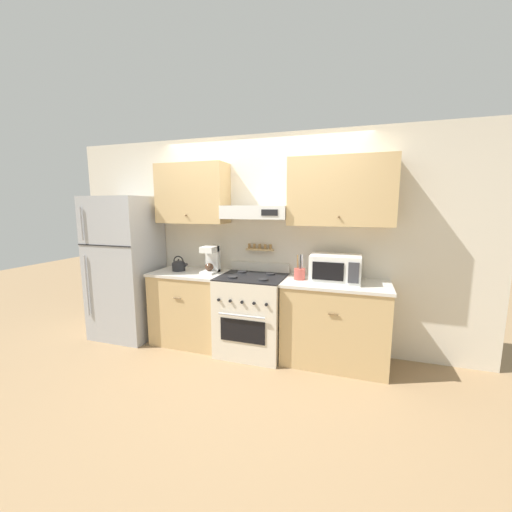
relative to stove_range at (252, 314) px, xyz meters
The scene contains 10 objects.
ground_plane 0.54m from the stove_range, 90.00° to the right, with size 16.00×16.00×0.00m, color #937551.
wall_back 1.04m from the stove_range, 81.42° to the left, with size 5.20×0.46×2.55m.
counter_left 0.83m from the stove_range, behind, with size 0.90×0.62×0.91m.
counter_right 0.94m from the stove_range, ahead, with size 1.12×0.62×0.91m.
stove_range is the anchor object (origin of this frame).
refrigerator 1.80m from the stove_range, behind, with size 0.79×0.71×1.83m.
tea_kettle 1.12m from the stove_range, behind, with size 0.21×0.16×0.19m.
coffee_maker 0.83m from the stove_range, behind, with size 0.17×0.25×0.33m.
microwave 1.10m from the stove_range, ahead, with size 0.52×0.37×0.29m.
utensil_crock 0.75m from the stove_range, ahead, with size 0.12×0.12×0.28m.
Camera 1 is at (1.14, -3.05, 1.71)m, focal length 22.00 mm.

